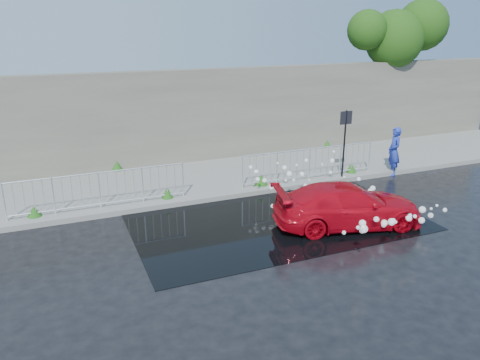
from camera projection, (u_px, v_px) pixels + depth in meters
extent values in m
plane|color=black|center=(274.00, 235.00, 12.28)|extent=(90.00, 90.00, 0.00)
cube|color=gray|center=(212.00, 177.00, 16.64)|extent=(30.00, 4.00, 0.15)
cube|color=gray|center=(232.00, 195.00, 14.89)|extent=(30.00, 0.25, 0.16)
cube|color=#59564B|center=(192.00, 116.00, 17.98)|extent=(30.00, 0.60, 3.50)
cube|color=black|center=(274.00, 218.00, 13.34)|extent=(8.00, 5.00, 0.01)
cylinder|color=black|center=(344.00, 146.00, 16.12)|extent=(0.06, 0.06, 2.50)
cube|color=black|center=(346.00, 118.00, 15.80)|extent=(0.45, 0.04, 0.45)
cylinder|color=#332114|center=(387.00, 84.00, 22.29)|extent=(0.36, 0.36, 5.00)
sphere|color=#1D410F|center=(394.00, 39.00, 20.73)|extent=(2.57, 2.57, 2.57)
sphere|color=#1D410F|center=(422.00, 25.00, 21.08)|extent=(2.30, 2.30, 2.30)
sphere|color=#1D410F|center=(367.00, 30.00, 20.06)|extent=(1.72, 1.72, 1.72)
cylinder|color=silver|center=(4.00, 202.00, 12.64)|extent=(0.05, 0.05, 1.10)
cylinder|color=silver|center=(183.00, 179.00, 14.45)|extent=(0.05, 0.05, 1.10)
cylinder|color=silver|center=(98.00, 173.00, 13.38)|extent=(5.00, 0.04, 0.04)
cylinder|color=silver|center=(101.00, 204.00, 13.68)|extent=(5.00, 0.04, 0.04)
cylinder|color=silver|center=(242.00, 172.00, 15.17)|extent=(0.05, 0.05, 1.10)
cylinder|color=silver|center=(369.00, 156.00, 16.99)|extent=(0.05, 0.05, 1.10)
cylinder|color=silver|center=(310.00, 149.00, 15.91)|extent=(5.00, 0.04, 0.04)
cylinder|color=silver|center=(309.00, 175.00, 16.22)|extent=(5.00, 0.04, 0.04)
cone|color=#154F16|center=(34.00, 211.00, 13.06)|extent=(0.40, 0.40, 0.30)
cone|color=#154F16|center=(167.00, 193.00, 14.43)|extent=(0.36, 0.36, 0.34)
cone|color=#154F16|center=(261.00, 180.00, 15.59)|extent=(0.44, 0.44, 0.37)
cone|color=#154F16|center=(351.00, 168.00, 16.90)|extent=(0.38, 0.38, 0.33)
cone|color=#154F16|center=(117.00, 166.00, 17.13)|extent=(0.42, 0.42, 0.36)
cone|color=#154F16|center=(327.00, 143.00, 20.40)|extent=(0.34, 0.34, 0.30)
sphere|color=white|center=(256.00, 172.00, 14.37)|extent=(0.12, 0.12, 0.12)
sphere|color=white|center=(338.00, 205.00, 13.63)|extent=(0.17, 0.17, 0.17)
sphere|color=white|center=(290.00, 198.00, 13.49)|extent=(0.12, 0.12, 0.12)
sphere|color=white|center=(314.00, 192.00, 14.17)|extent=(0.15, 0.15, 0.15)
sphere|color=white|center=(286.00, 180.00, 14.10)|extent=(0.08, 0.08, 0.08)
sphere|color=white|center=(306.00, 160.00, 15.23)|extent=(0.11, 0.11, 0.11)
sphere|color=white|center=(280.00, 203.00, 13.37)|extent=(0.16, 0.16, 0.16)
sphere|color=white|center=(277.00, 163.00, 15.12)|extent=(0.07, 0.07, 0.07)
sphere|color=white|center=(273.00, 206.00, 13.32)|extent=(0.12, 0.12, 0.12)
sphere|color=white|center=(321.00, 206.00, 13.63)|extent=(0.15, 0.15, 0.15)
sphere|color=white|center=(305.00, 205.00, 13.41)|extent=(0.15, 0.15, 0.15)
sphere|color=white|center=(251.00, 167.00, 14.36)|extent=(0.11, 0.11, 0.11)
sphere|color=white|center=(370.00, 191.00, 14.34)|extent=(0.14, 0.14, 0.14)
sphere|color=white|center=(285.00, 168.00, 14.97)|extent=(0.15, 0.15, 0.15)
sphere|color=white|center=(264.00, 180.00, 14.08)|extent=(0.14, 0.14, 0.14)
sphere|color=white|center=(329.00, 197.00, 14.00)|extent=(0.10, 0.10, 0.10)
sphere|color=white|center=(271.00, 187.00, 13.88)|extent=(0.15, 0.15, 0.15)
sphere|color=white|center=(257.00, 171.00, 14.57)|extent=(0.10, 0.10, 0.10)
sphere|color=white|center=(277.00, 185.00, 14.15)|extent=(0.11, 0.11, 0.11)
sphere|color=white|center=(344.00, 177.00, 14.53)|extent=(0.07, 0.07, 0.07)
sphere|color=white|center=(339.00, 193.00, 14.33)|extent=(0.12, 0.12, 0.12)
sphere|color=white|center=(359.00, 198.00, 14.09)|extent=(0.17, 0.17, 0.17)
sphere|color=white|center=(334.00, 151.00, 16.17)|extent=(0.09, 0.09, 0.09)
sphere|color=white|center=(310.00, 209.00, 13.23)|extent=(0.08, 0.08, 0.08)
sphere|color=white|center=(302.00, 197.00, 13.73)|extent=(0.17, 0.17, 0.17)
sphere|color=white|center=(289.00, 174.00, 14.36)|extent=(0.17, 0.17, 0.17)
sphere|color=white|center=(332.00, 161.00, 15.54)|extent=(0.15, 0.15, 0.15)
sphere|color=white|center=(297.00, 165.00, 14.89)|extent=(0.07, 0.07, 0.07)
sphere|color=white|center=(304.00, 194.00, 13.96)|extent=(0.06, 0.06, 0.06)
sphere|color=white|center=(309.00, 180.00, 14.46)|extent=(0.06, 0.06, 0.06)
sphere|color=white|center=(305.00, 186.00, 14.02)|extent=(0.12, 0.12, 0.12)
sphere|color=white|center=(322.00, 164.00, 15.23)|extent=(0.07, 0.07, 0.07)
sphere|color=white|center=(373.00, 188.00, 14.34)|extent=(0.17, 0.17, 0.17)
sphere|color=white|center=(330.00, 172.00, 14.99)|extent=(0.11, 0.11, 0.11)
sphere|color=white|center=(294.00, 180.00, 14.17)|extent=(0.09, 0.09, 0.09)
sphere|color=white|center=(359.00, 179.00, 14.77)|extent=(0.13, 0.13, 0.13)
sphere|color=white|center=(258.00, 179.00, 13.96)|extent=(0.13, 0.13, 0.13)
sphere|color=white|center=(302.00, 174.00, 14.75)|extent=(0.15, 0.15, 0.15)
sphere|color=white|center=(396.00, 222.00, 11.31)|extent=(0.08, 0.08, 0.08)
sphere|color=white|center=(431.00, 209.00, 12.26)|extent=(0.07, 0.07, 0.07)
sphere|color=white|center=(376.00, 219.00, 11.89)|extent=(0.15, 0.15, 0.15)
sphere|color=white|center=(431.00, 215.00, 12.30)|extent=(0.14, 0.14, 0.14)
sphere|color=white|center=(363.00, 227.00, 10.11)|extent=(0.10, 0.10, 0.10)
sphere|color=white|center=(362.00, 231.00, 10.97)|extent=(0.13, 0.13, 0.13)
sphere|color=white|center=(415.00, 216.00, 11.41)|extent=(0.10, 0.10, 0.10)
sphere|color=white|center=(407.00, 218.00, 11.11)|extent=(0.08, 0.08, 0.08)
sphere|color=white|center=(384.00, 225.00, 12.12)|extent=(0.13, 0.13, 0.13)
sphere|color=white|center=(364.00, 229.00, 10.21)|extent=(0.18, 0.18, 0.18)
sphere|color=white|center=(394.00, 220.00, 11.15)|extent=(0.10, 0.10, 0.10)
sphere|color=white|center=(392.00, 222.00, 11.03)|extent=(0.18, 0.18, 0.18)
sphere|color=white|center=(422.00, 220.00, 12.32)|extent=(0.17, 0.17, 0.17)
sphere|color=white|center=(358.00, 228.00, 11.95)|extent=(0.11, 0.11, 0.11)
sphere|color=white|center=(395.00, 221.00, 12.43)|extent=(0.07, 0.07, 0.07)
sphere|color=white|center=(445.00, 210.00, 11.35)|extent=(0.10, 0.10, 0.10)
sphere|color=white|center=(384.00, 223.00, 12.07)|extent=(0.17, 0.17, 0.17)
sphere|color=white|center=(391.00, 222.00, 10.75)|extent=(0.11, 0.11, 0.11)
sphere|color=white|center=(410.00, 216.00, 11.24)|extent=(0.10, 0.10, 0.10)
sphere|color=white|center=(437.00, 205.00, 11.68)|extent=(0.07, 0.07, 0.07)
sphere|color=white|center=(422.00, 210.00, 11.44)|extent=(0.17, 0.17, 0.17)
sphere|color=white|center=(415.00, 223.00, 12.67)|extent=(0.16, 0.16, 0.16)
sphere|color=white|center=(362.00, 223.00, 10.54)|extent=(0.16, 0.16, 0.16)
sphere|color=white|center=(409.00, 218.00, 11.07)|extent=(0.14, 0.14, 0.14)
sphere|color=white|center=(344.00, 233.00, 11.47)|extent=(0.10, 0.10, 0.10)
imported|color=#B90716|center=(348.00, 205.00, 12.71)|extent=(4.30, 2.49, 1.17)
imported|color=#2235AD|center=(394.00, 151.00, 16.92)|extent=(0.60, 0.74, 1.76)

